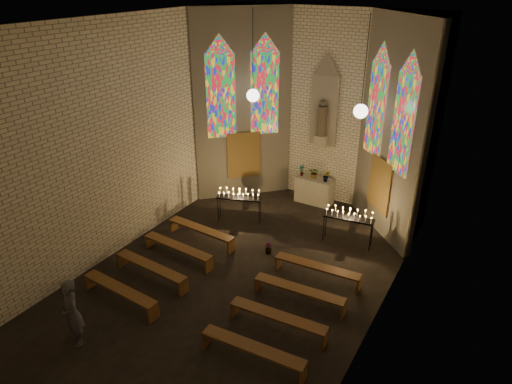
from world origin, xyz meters
TOP-DOWN VIEW (x-y plane):
  - floor at (0.00, 0.00)m, footprint 12.00×12.00m
  - room at (-0.00, 3.37)m, footprint 8.22×12.43m
  - altar at (0.00, 5.45)m, footprint 1.40×0.60m
  - flower_vase_left at (-0.55, 5.43)m, footprint 0.25×0.18m
  - flower_vase_center at (-0.04, 5.48)m, footprint 0.38×0.33m
  - flower_vase_right at (0.46, 5.40)m, footprint 0.30×0.28m
  - aisle_flower_pot at (0.20, 1.50)m, footprint 0.27×0.27m
  - votive_stand_left at (-1.70, 2.79)m, footprint 1.61×0.88m
  - votive_stand_right at (2.12, 3.31)m, footprint 1.66×0.60m
  - pew_left_0 at (-2.06, 1.02)m, footprint 2.52×0.50m
  - pew_right_0 at (2.06, 1.02)m, footprint 2.52×0.50m
  - pew_left_1 at (-2.06, -0.18)m, footprint 2.52×0.50m
  - pew_right_1 at (2.06, -0.18)m, footprint 2.52×0.50m
  - pew_left_2 at (-2.06, -1.38)m, footprint 2.52×0.50m
  - pew_right_2 at (2.06, -1.38)m, footprint 2.52×0.50m
  - pew_left_3 at (-2.06, -2.58)m, footprint 2.52×0.50m
  - pew_right_3 at (2.06, -2.58)m, footprint 2.52×0.50m
  - visitor at (-1.90, -4.15)m, footprint 0.75×0.63m

SIDE VIEW (x-z plane):
  - floor at x=0.00m, z-range 0.00..0.00m
  - aisle_flower_pot at x=0.20m, z-range 0.00..0.37m
  - pew_left_0 at x=-2.06m, z-range 0.15..0.63m
  - pew_right_0 at x=2.06m, z-range 0.15..0.63m
  - pew_left_1 at x=-2.06m, z-range 0.15..0.63m
  - pew_right_1 at x=2.06m, z-range 0.15..0.63m
  - pew_left_2 at x=-2.06m, z-range 0.15..0.63m
  - pew_right_2 at x=2.06m, z-range 0.15..0.63m
  - pew_left_3 at x=-2.06m, z-range 0.15..0.63m
  - pew_right_3 at x=2.06m, z-range 0.15..0.63m
  - altar at x=0.00m, z-range 0.00..1.00m
  - visitor at x=-1.90m, z-range 0.00..1.75m
  - votive_stand_left at x=-1.70m, z-range 0.41..1.57m
  - votive_stand_right at x=2.12m, z-range 0.43..1.62m
  - flower_vase_center at x=-0.04m, z-range 1.00..1.42m
  - flower_vase_left at x=-0.55m, z-range 1.00..1.44m
  - flower_vase_right at x=0.46m, z-range 1.00..1.45m
  - room at x=0.00m, z-range 0.21..7.22m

